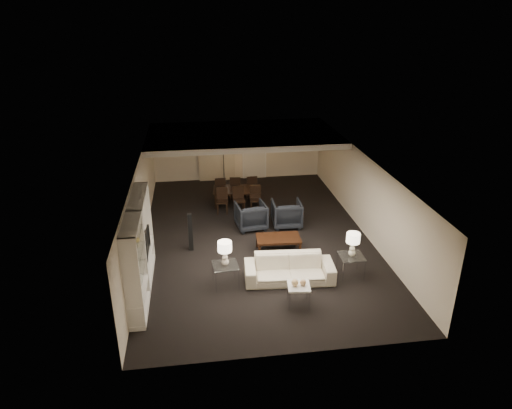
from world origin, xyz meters
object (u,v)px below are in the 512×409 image
Objects in this scene: television at (143,243)px; vase_amber at (136,240)px; chair_nl at (222,201)px; pendant_light at (251,148)px; table_lamp_left at (225,254)px; chair_fm at (235,187)px; sofa at (289,269)px; marble_table at (298,295)px; chair_nr at (256,199)px; side_table_left at (226,275)px; armchair_right at (287,214)px; armchair_left at (251,216)px; table_lamp_right at (353,245)px; coffee_table at (278,244)px; dining_table at (237,197)px; floor_lamp at (224,162)px; vase_blue at (134,279)px; side_table_right at (351,266)px; chair_nm at (239,200)px; floor_speaker at (190,232)px.

television is 1.11m from vase_amber.
vase_amber is 0.19× the size of chair_nl.
table_lamp_left is (-1.48, -6.18, -0.98)m from pendant_light.
sofa is at bearing 105.99° from chair_fm.
marble_table is 5.77m from chair_nr.
table_lamp_left is 3.94× the size of vase_amber.
armchair_right is at bearing 55.12° from side_table_left.
chair_nr is at bearing -91.21° from pendant_light.
chair_nl is at bearing -65.77° from armchair_left.
marble_table is at bearing 84.27° from armchair_right.
armchair_left is at bearing 103.23° from chair_fm.
table_lamp_right is (3.40, 0.00, 0.00)m from table_lamp_left.
table_lamp_left is (-1.70, -1.60, 0.71)m from coffee_table.
side_table_left is at bearing -107.52° from television.
dining_table reaches higher than marble_table.
television is (-2.10, 0.66, 0.74)m from side_table_left.
dining_table is at bearing -52.15° from armchair_right.
chair_fm is at bearing -160.64° from pendant_light.
side_table_left is 4.67m from chair_nl.
vase_amber reaches higher than dining_table.
vase_amber is 0.10× the size of floor_lamp.
armchair_left is at bearing 104.47° from sofa.
armchair_left is 5.61m from vase_blue.
marble_table is 0.31× the size of dining_table.
side_table_right is 5.89m from dining_table.
pendant_light reaches higher than vase_blue.
chair_nm is at bearing 118.69° from side_table_right.
armchair_left is (-0.38, -2.88, -1.48)m from pendant_light.
table_lamp_left is 2.13m from marble_table.
table_lamp_right is 5.58m from vase_amber.
sofa is 4.10m from vase_blue.
vase_amber is 2.85m from floor_speaker.
table_lamp_right is (1.10, -3.30, 0.50)m from armchair_right.
chair_nm is at bearing 79.66° from table_lamp_left.
pendant_light is 0.57× the size of chair_nm.
vase_blue is at bearing -90.00° from vase_amber.
coffee_table is 6.42m from floor_lamp.
vase_amber is at bearing 178.17° from television.
chair_nm is (-0.85, 3.06, 0.22)m from coffee_table.
coffee_table is at bearing 90.00° from marble_table.
pendant_light is 0.54× the size of armchair_left.
television is 1.14× the size of chair_nl.
armchair_right is 4.05m from table_lamp_left.
marble_table is 3.18× the size of vase_amber.
side_table_right is 0.71× the size of chair_nm.
table_lamp_left is 0.56× the size of floor_speaker.
vase_blue reaches higher than chair_nm.
dining_table is (-0.85, 3.71, 0.07)m from coffee_table.
dining_table is at bearing 65.54° from vase_blue.
chair_nr is at bearing 72.71° from side_table_left.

